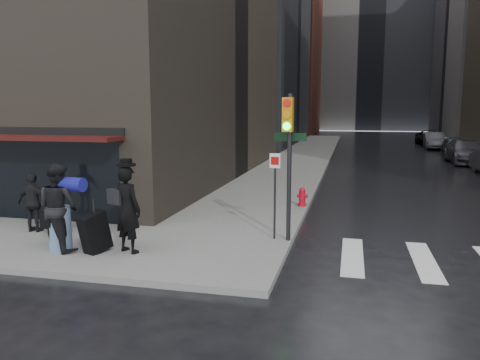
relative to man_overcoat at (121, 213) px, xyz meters
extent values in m
plane|color=black|center=(1.72, 0.42, -1.09)|extent=(140.00, 140.00, 0.00)
cube|color=slate|center=(1.72, 27.42, -1.01)|extent=(4.00, 50.00, 0.15)
cube|color=silver|center=(5.22, 1.42, -1.08)|extent=(0.50, 3.00, 0.01)
cube|color=silver|center=(6.82, 1.42, -1.08)|extent=(0.50, 3.00, 0.01)
cube|color=brown|center=(-11.28, 62.42, 11.91)|extent=(22.00, 20.00, 26.00)
cube|color=gray|center=(7.72, 78.42, 14.91)|extent=(40.00, 12.00, 32.00)
cube|color=black|center=(-5.28, 2.47, 0.31)|extent=(8.00, 0.12, 2.60)
imported|color=black|center=(0.15, 0.04, 0.08)|extent=(0.86, 0.72, 2.02)
cylinder|color=black|center=(0.15, 0.04, 1.11)|extent=(0.43, 0.43, 0.05)
cylinder|color=black|center=(0.15, 0.04, 1.17)|extent=(0.27, 0.27, 0.16)
cube|color=black|center=(-0.19, 0.10, 0.35)|extent=(0.45, 0.28, 0.35)
cube|color=black|center=(-0.58, -0.18, -0.46)|extent=(0.60, 0.85, 1.02)
cylinder|color=black|center=(-0.58, -0.18, 0.08)|extent=(0.04, 0.04, 0.47)
imported|color=black|center=(-1.48, -0.20, 0.10)|extent=(1.19, 1.04, 2.06)
cube|color=black|center=(-1.88, 0.14, -0.32)|extent=(0.69, 0.50, 0.39)
cylinder|color=navy|center=(-1.12, -0.17, 0.65)|extent=(0.66, 0.40, 0.33)
imported|color=black|center=(-3.19, 1.16, -0.14)|extent=(0.93, 0.39, 1.59)
cylinder|color=black|center=(3.62, 1.91, 0.90)|extent=(0.11, 0.11, 3.67)
cube|color=#C87B0D|center=(3.60, 1.71, 2.23)|extent=(0.28, 0.20, 0.83)
cylinder|color=red|center=(3.58, 1.62, 2.50)|extent=(0.19, 0.07, 0.18)
cylinder|color=orange|center=(3.58, 1.62, 2.23)|extent=(0.19, 0.07, 0.18)
cylinder|color=#19E533|center=(3.58, 1.62, 1.95)|extent=(0.19, 0.07, 0.18)
cylinder|color=black|center=(3.26, 1.96, 0.16)|extent=(0.06, 0.06, 2.20)
cube|color=white|center=(3.26, 1.93, 1.08)|extent=(0.28, 0.06, 0.37)
cube|color=black|center=(3.62, 1.99, 1.68)|extent=(0.82, 0.14, 0.20)
cylinder|color=#B40B1F|center=(3.52, 6.28, -0.89)|extent=(0.29, 0.29, 0.09)
cylinder|color=#B40B1F|center=(3.52, 6.28, -0.67)|extent=(0.21, 0.21, 0.54)
sphere|color=#B40B1F|center=(3.52, 6.28, -0.38)|extent=(0.20, 0.20, 0.20)
cylinder|color=#B40B1F|center=(3.52, 6.28, -0.58)|extent=(0.37, 0.16, 0.13)
imported|color=#403F44|center=(12.36, 23.33, -0.33)|extent=(2.13, 5.22, 1.51)
imported|color=#3A393E|center=(12.90, 29.18, -0.37)|extent=(1.87, 4.29, 1.44)
imported|color=#49494E|center=(12.30, 35.04, -0.34)|extent=(1.92, 4.66, 1.50)
imported|color=black|center=(12.75, 40.90, -0.39)|extent=(2.47, 5.10, 1.40)
camera|label=1|loc=(5.11, -9.60, 2.33)|focal=35.00mm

